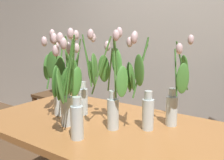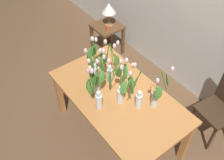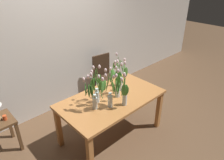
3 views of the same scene
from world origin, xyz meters
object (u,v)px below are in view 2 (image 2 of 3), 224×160
Objects in this scene: tulip_vase_2 at (94,63)px; tulip_vase_3 at (120,85)px; tulip_vase_6 at (95,92)px; dining_table at (118,100)px; table_lamp at (109,9)px; pillar_candle at (108,28)px; tulip_vase_4 at (110,66)px; side_table at (107,32)px; tulip_vase_1 at (98,78)px; tulip_vase_0 at (136,93)px; tulip_vase_5 at (157,95)px; dining_chair at (223,105)px.

tulip_vase_2 is 0.99× the size of tulip_vase_3.
tulip_vase_2 is at bearing 147.51° from tulip_vase_6.
tulip_vase_2 reaches higher than dining_table.
table_lamp is 5.31× the size of pillar_candle.
tulip_vase_3 is 0.32m from tulip_vase_4.
tulip_vase_2 reaches higher than side_table.
tulip_vase_3 is at bearing -32.16° from side_table.
dining_table is at bearing 41.21° from tulip_vase_1.
tulip_vase_2 is 0.18m from tulip_vase_4.
tulip_vase_0 is at bearing 10.48° from dining_table.
tulip_vase_4 is at bearing 166.04° from dining_table.
tulip_vase_3 reaches higher than pillar_candle.
tulip_vase_6 is at bearing -44.36° from tulip_vase_1.
tulip_vase_2 is at bearing -43.55° from pillar_candle.
tulip_vase_3 is 0.39m from tulip_vase_5.
tulip_vase_2 reaches higher than table_lamp.
side_table is at bearing 140.39° from tulip_vase_1.
dining_chair is 2.34× the size of table_lamp.
tulip_vase_4 reaches higher than dining_chair.
dining_table is at bearing -33.26° from table_lamp.
tulip_vase_4 reaches higher than tulip_vase_1.
pillar_candle is (-0.94, 0.89, -0.39)m from tulip_vase_2.
side_table is at bearing 137.62° from tulip_vase_2.
tulip_vase_5 is at bearing 51.84° from tulip_vase_6.
tulip_vase_5 is at bearing -20.42° from pillar_candle.
tulip_vase_6 is at bearing -112.03° from tulip_vase_3.
tulip_vase_6 is at bearing -40.11° from side_table.
dining_table reaches higher than pillar_candle.
dining_chair reaches higher than dining_table.
tulip_vase_6 is 7.73× the size of pillar_candle.
pillar_candle is at bearing 144.24° from tulip_vase_4.
side_table is at bearing 158.99° from tulip_vase_5.
tulip_vase_2 is 1.00× the size of tulip_vase_4.
tulip_vase_2 reaches higher than tulip_vase_4.
tulip_vase_6 is at bearing -120.28° from dining_chair.
tulip_vase_4 is 0.99× the size of tulip_vase_6.
pillar_candle is (-1.16, 0.98, -0.38)m from tulip_vase_1.
tulip_vase_1 reaches higher than tulip_vase_5.
table_lamp is at bearing 151.68° from tulip_vase_0.
tulip_vase_1 is 1.56m from pillar_candle.
tulip_vase_4 reaches higher than side_table.
tulip_vase_1 is at bearing -138.79° from dining_table.
tulip_vase_4 is (0.15, 0.11, -0.01)m from tulip_vase_2.
tulip_vase_3 is 7.81× the size of pillar_candle.
tulip_vase_5 is 7.26× the size of pillar_candle.
tulip_vase_3 reaches higher than tulip_vase_6.
tulip_vase_4 is at bearing 109.53° from tulip_vase_1.
dining_table is 0.51m from tulip_vase_2.
tulip_vase_4 is at bearing -35.76° from pillar_candle.
tulip_vase_2 is 1.41m from table_lamp.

